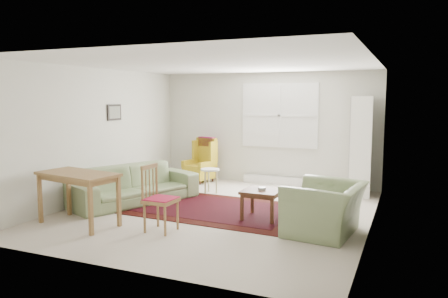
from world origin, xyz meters
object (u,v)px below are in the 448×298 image
at_px(stool, 210,181).
at_px(cabinet, 361,146).
at_px(sofa, 134,177).
at_px(coffee_table, 262,204).
at_px(wingback_chair, 199,160).
at_px(desk, 79,199).
at_px(armchair, 325,203).
at_px(desk_chair, 161,199).

height_order(stool, cabinet, cabinet).
distance_m(sofa, coffee_table, 2.53).
bearing_deg(wingback_chair, coffee_table, -30.30).
bearing_deg(desk, sofa, 91.23).
bearing_deg(armchair, wingback_chair, -122.57).
xyz_separation_m(coffee_table, cabinet, (1.25, 2.48, 0.74)).
xyz_separation_m(sofa, wingback_chair, (0.22, 2.28, 0.04)).
bearing_deg(armchair, coffee_table, -102.44).
height_order(coffee_table, cabinet, cabinet).
relative_size(wingback_chair, cabinet, 0.52).
distance_m(stool, cabinet, 3.11).
height_order(stool, desk, desk).
relative_size(sofa, coffee_table, 4.01).
xyz_separation_m(armchair, cabinet, (0.18, 2.85, 0.54)).
xyz_separation_m(coffee_table, desk, (-2.49, -1.40, 0.16)).
bearing_deg(cabinet, stool, -163.13).
bearing_deg(sofa, wingback_chair, 18.27).
xyz_separation_m(cabinet, desk_chair, (-2.40, -3.68, -0.50)).
bearing_deg(coffee_table, desk_chair, -133.89).
height_order(sofa, coffee_table, sofa).
xyz_separation_m(armchair, coffee_table, (-1.07, 0.37, -0.20)).
xyz_separation_m(armchair, wingback_chair, (-3.37, 2.75, 0.07)).
relative_size(wingback_chair, desk, 0.81).
bearing_deg(cabinet, wingback_chair, 177.47).
bearing_deg(sofa, desk, -155.08).
bearing_deg(armchair, cabinet, -177.06).
xyz_separation_m(sofa, desk_chair, (1.37, -1.29, 0.01)).
bearing_deg(wingback_chair, desk, -77.15).
bearing_deg(stool, cabinet, 21.05).
relative_size(armchair, stool, 2.23).
xyz_separation_m(coffee_table, desk_chair, (-1.15, -1.19, 0.25)).
distance_m(armchair, desk_chair, 2.37).
bearing_deg(desk_chair, coffee_table, -42.52).
bearing_deg(desk, stool, 71.82).
height_order(wingback_chair, stool, wingback_chair).
distance_m(stool, desk_chair, 2.64).
xyz_separation_m(stool, cabinet, (2.82, 1.09, 0.73)).
height_order(sofa, armchair, sofa).
bearing_deg(stool, sofa, -126.26).
distance_m(desk, desk_chair, 1.36).
relative_size(wingback_chair, coffee_table, 1.75).
distance_m(stool, desk, 2.95).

